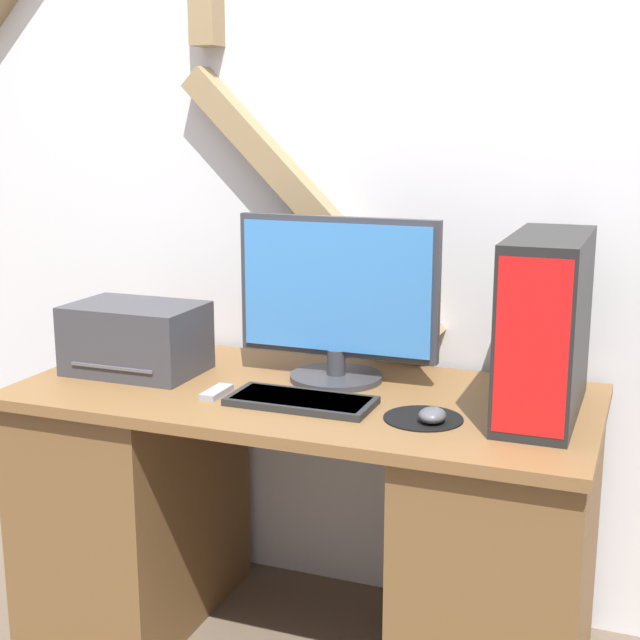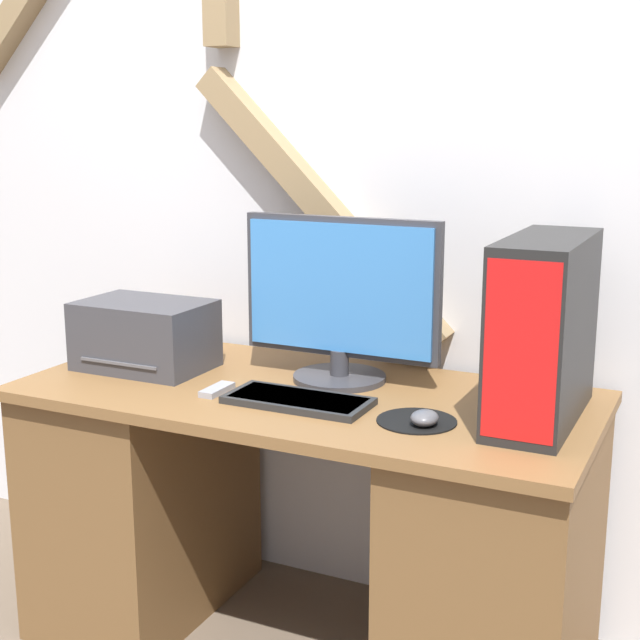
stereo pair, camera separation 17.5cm
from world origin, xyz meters
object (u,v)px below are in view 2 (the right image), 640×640
(mouse, at_px, (425,418))
(remote_control, at_px, (217,390))
(keyboard, at_px, (298,400))
(computer_tower, at_px, (543,330))
(monitor, at_px, (340,299))
(printer, at_px, (145,335))

(mouse, bearing_deg, remote_control, 177.90)
(keyboard, relative_size, remote_control, 3.12)
(computer_tower, bearing_deg, remote_control, -169.36)
(computer_tower, height_order, remote_control, computer_tower)
(remote_control, bearing_deg, monitor, 45.40)
(mouse, distance_m, remote_control, 0.58)
(monitor, height_order, computer_tower, monitor)
(monitor, distance_m, computer_tower, 0.57)
(computer_tower, bearing_deg, monitor, 170.47)
(keyboard, height_order, computer_tower, computer_tower)
(mouse, height_order, computer_tower, computer_tower)
(keyboard, distance_m, mouse, 0.35)
(monitor, bearing_deg, keyboard, -91.75)
(computer_tower, distance_m, remote_control, 0.85)
(computer_tower, relative_size, remote_control, 4.01)
(monitor, relative_size, mouse, 7.40)
(printer, height_order, remote_control, printer)
(monitor, xyz_separation_m, remote_control, (-0.24, -0.25, -0.22))
(mouse, xyz_separation_m, printer, (-0.89, 0.14, 0.07))
(keyboard, xyz_separation_m, printer, (-0.55, 0.11, 0.09))
(monitor, bearing_deg, computer_tower, -9.53)
(monitor, distance_m, printer, 0.59)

